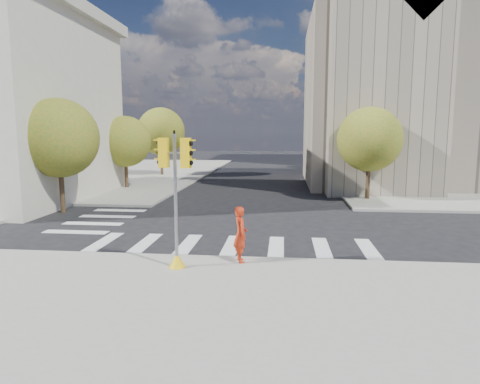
% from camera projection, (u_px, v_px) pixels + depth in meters
% --- Properties ---
extents(ground, '(160.00, 160.00, 0.00)m').
position_uv_depth(ground, '(239.00, 234.00, 19.31)').
color(ground, black).
rests_on(ground, ground).
extents(sidewalk_near, '(30.00, 14.00, 0.15)m').
position_uv_depth(sidewalk_near, '(182.00, 361.00, 8.47)').
color(sidewalk_near, gray).
rests_on(sidewalk_near, ground).
extents(sidewalk_far_right, '(28.00, 40.00, 0.15)m').
position_uv_depth(sidewalk_far_right, '(464.00, 176.00, 42.89)').
color(sidewalk_far_right, gray).
rests_on(sidewalk_far_right, ground).
extents(sidewalk_far_left, '(28.00, 40.00, 0.15)m').
position_uv_depth(sidewalk_far_left, '(83.00, 172.00, 46.92)').
color(sidewalk_far_left, gray).
rests_on(sidewalk_far_left, ground).
extents(civic_building, '(26.00, 16.00, 19.39)m').
position_uv_depth(civic_building, '(449.00, 99.00, 35.54)').
color(civic_building, '#A1937F').
rests_on(civic_building, ground).
extents(office_tower, '(20.00, 18.00, 30.00)m').
position_uv_depth(office_tower, '(438.00, 51.00, 56.33)').
color(office_tower, '#9EA0A3').
rests_on(office_tower, ground).
extents(tree_lw_near, '(4.40, 4.40, 6.41)m').
position_uv_depth(tree_lw_near, '(59.00, 138.00, 23.71)').
color(tree_lw_near, '#382616').
rests_on(tree_lw_near, ground).
extents(tree_lw_mid, '(4.00, 4.00, 5.77)m').
position_uv_depth(tree_lw_mid, '(125.00, 142.00, 33.62)').
color(tree_lw_mid, '#382616').
rests_on(tree_lw_mid, ground).
extents(tree_lw_far, '(4.80, 4.80, 6.95)m').
position_uv_depth(tree_lw_far, '(161.00, 131.00, 43.36)').
color(tree_lw_far, '#382616').
rests_on(tree_lw_far, ground).
extents(tree_re_near, '(4.20, 4.20, 6.16)m').
position_uv_depth(tree_re_near, '(370.00, 139.00, 27.83)').
color(tree_re_near, '#382616').
rests_on(tree_re_near, ground).
extents(tree_re_mid, '(4.60, 4.60, 6.66)m').
position_uv_depth(tree_re_mid, '(344.00, 134.00, 39.60)').
color(tree_re_mid, '#382616').
rests_on(tree_re_mid, ground).
extents(tree_re_far, '(4.00, 4.00, 5.88)m').
position_uv_depth(tree_re_far, '(330.00, 137.00, 51.49)').
color(tree_re_far, '#382616').
rests_on(tree_re_far, ground).
extents(lamp_near, '(0.35, 0.18, 8.11)m').
position_uv_depth(lamp_near, '(366.00, 131.00, 31.64)').
color(lamp_near, black).
rests_on(lamp_near, sidewalk_far_right).
extents(lamp_far, '(0.35, 0.18, 8.11)m').
position_uv_depth(lamp_far, '(341.00, 131.00, 45.43)').
color(lamp_far, black).
rests_on(lamp_far, sidewalk_far_right).
extents(traffic_signal, '(1.08, 0.56, 4.47)m').
position_uv_depth(traffic_signal, '(176.00, 211.00, 13.80)').
color(traffic_signal, yellow).
rests_on(traffic_signal, sidewalk_near).
extents(photographer, '(0.67, 0.82, 1.93)m').
position_uv_depth(photographer, '(240.00, 234.00, 14.57)').
color(photographer, red).
rests_on(photographer, sidewalk_near).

